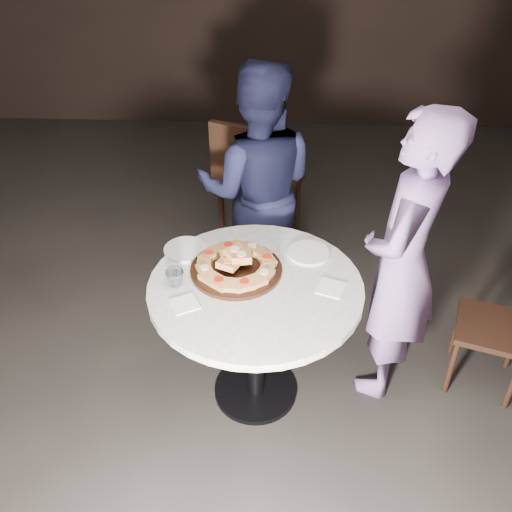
{
  "coord_description": "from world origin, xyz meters",
  "views": [
    {
      "loc": [
        0.15,
        -2.17,
        2.47
      ],
      "look_at": [
        0.05,
        -0.06,
        0.89
      ],
      "focal_mm": 40.0,
      "sensor_mm": 36.0,
      "label": 1
    }
  ],
  "objects_px": {
    "chair_far": "(254,180)",
    "chair_right": "(512,323)",
    "water_glass": "(175,278)",
    "table": "(256,307)",
    "diner_navy": "(257,189)",
    "diner_teal": "(402,263)",
    "focaccia_pile": "(236,263)",
    "serving_board": "(236,270)"
  },
  "relations": [
    {
      "from": "focaccia_pile",
      "to": "diner_navy",
      "type": "distance_m",
      "value": 0.79
    },
    {
      "from": "chair_far",
      "to": "diner_teal",
      "type": "height_order",
      "value": "diner_teal"
    },
    {
      "from": "table",
      "to": "focaccia_pile",
      "type": "bearing_deg",
      "value": 134.74
    },
    {
      "from": "serving_board",
      "to": "diner_teal",
      "type": "distance_m",
      "value": 0.8
    },
    {
      "from": "chair_far",
      "to": "chair_right",
      "type": "bearing_deg",
      "value": 161.8
    },
    {
      "from": "serving_board",
      "to": "diner_navy",
      "type": "xyz_separation_m",
      "value": [
        0.07,
        0.79,
        -0.01
      ]
    },
    {
      "from": "chair_far",
      "to": "diner_navy",
      "type": "bearing_deg",
      "value": 117.63
    },
    {
      "from": "focaccia_pile",
      "to": "chair_far",
      "type": "bearing_deg",
      "value": 88.63
    },
    {
      "from": "focaccia_pile",
      "to": "chair_far",
      "type": "xyz_separation_m",
      "value": [
        0.03,
        1.2,
        -0.22
      ]
    },
    {
      "from": "diner_navy",
      "to": "table",
      "type": "bearing_deg",
      "value": 93.47
    },
    {
      "from": "water_glass",
      "to": "diner_teal",
      "type": "distance_m",
      "value": 1.09
    },
    {
      "from": "table",
      "to": "diner_teal",
      "type": "relative_size",
      "value": 0.67
    },
    {
      "from": "water_glass",
      "to": "diner_navy",
      "type": "height_order",
      "value": "diner_navy"
    },
    {
      "from": "chair_far",
      "to": "water_glass",
      "type": "bearing_deg",
      "value": 99.05
    },
    {
      "from": "focaccia_pile",
      "to": "diner_teal",
      "type": "xyz_separation_m",
      "value": [
        0.8,
        0.06,
        -0.01
      ]
    },
    {
      "from": "water_glass",
      "to": "chair_far",
      "type": "xyz_separation_m",
      "value": [
        0.3,
        1.32,
        -0.21
      ]
    },
    {
      "from": "water_glass",
      "to": "chair_far",
      "type": "relative_size",
      "value": 0.08
    },
    {
      "from": "water_glass",
      "to": "table",
      "type": "bearing_deg",
      "value": 2.82
    },
    {
      "from": "table",
      "to": "chair_far",
      "type": "distance_m",
      "value": 1.3
    },
    {
      "from": "table",
      "to": "chair_far",
      "type": "height_order",
      "value": "chair_far"
    },
    {
      "from": "serving_board",
      "to": "chair_far",
      "type": "xyz_separation_m",
      "value": [
        0.03,
        1.2,
        -0.18
      ]
    },
    {
      "from": "chair_right",
      "to": "table",
      "type": "bearing_deg",
      "value": -66.26
    },
    {
      "from": "serving_board",
      "to": "diner_teal",
      "type": "height_order",
      "value": "diner_teal"
    },
    {
      "from": "chair_far",
      "to": "table",
      "type": "bearing_deg",
      "value": 115.12
    },
    {
      "from": "chair_right",
      "to": "serving_board",
      "type": "bearing_deg",
      "value": -70.59
    },
    {
      "from": "table",
      "to": "chair_right",
      "type": "xyz_separation_m",
      "value": [
        1.31,
        0.13,
        -0.17
      ]
    },
    {
      "from": "focaccia_pile",
      "to": "water_glass",
      "type": "relative_size",
      "value": 4.62
    },
    {
      "from": "focaccia_pile",
      "to": "chair_right",
      "type": "bearing_deg",
      "value": 1.27
    },
    {
      "from": "chair_right",
      "to": "diner_teal",
      "type": "relative_size",
      "value": 0.49
    },
    {
      "from": "table",
      "to": "focaccia_pile",
      "type": "distance_m",
      "value": 0.23
    },
    {
      "from": "water_glass",
      "to": "chair_far",
      "type": "bearing_deg",
      "value": 76.99
    },
    {
      "from": "chair_right",
      "to": "diner_teal",
      "type": "distance_m",
      "value": 0.7
    },
    {
      "from": "diner_navy",
      "to": "diner_teal",
      "type": "xyz_separation_m",
      "value": [
        0.73,
        -0.73,
        0.03
      ]
    },
    {
      "from": "diner_navy",
      "to": "diner_teal",
      "type": "distance_m",
      "value": 1.03
    },
    {
      "from": "chair_right",
      "to": "diner_teal",
      "type": "bearing_deg",
      "value": -74.29
    },
    {
      "from": "water_glass",
      "to": "diner_teal",
      "type": "bearing_deg",
      "value": 9.17
    },
    {
      "from": "serving_board",
      "to": "diner_navy",
      "type": "height_order",
      "value": "diner_navy"
    },
    {
      "from": "chair_right",
      "to": "chair_far",
      "type": "bearing_deg",
      "value": -112.19
    },
    {
      "from": "chair_right",
      "to": "diner_navy",
      "type": "height_order",
      "value": "diner_navy"
    },
    {
      "from": "chair_right",
      "to": "diner_navy",
      "type": "distance_m",
      "value": 1.57
    },
    {
      "from": "serving_board",
      "to": "table",
      "type": "bearing_deg",
      "value": -44.81
    },
    {
      "from": "serving_board",
      "to": "chair_right",
      "type": "height_order",
      "value": "serving_board"
    }
  ]
}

